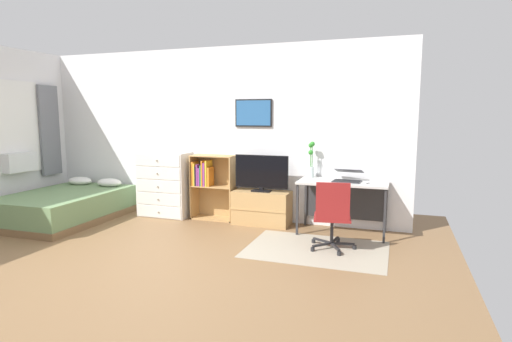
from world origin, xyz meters
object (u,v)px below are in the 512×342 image
Objects in this scene: bed at (65,206)px; computer_mouse at (367,182)px; dresser at (165,184)px; desk at (343,190)px; bookshelf at (210,182)px; bamboo_vase at (311,161)px; office_chair at (332,214)px; laptop at (348,176)px; television at (261,173)px; tv_stand at (262,208)px.

computer_mouse is at bearing 6.02° from bed.
desk is (2.87, -0.01, 0.08)m from dresser.
bookshelf is 1.94× the size of bamboo_vase.
bookshelf is 2.29m from office_chair.
bookshelf reaches higher than laptop.
computer_mouse is at bearing -5.83° from television.
laptop is 0.30m from computer_mouse.
bamboo_vase is (0.72, 0.11, 0.73)m from tv_stand.
desk is (1.21, -0.02, 0.35)m from tv_stand.
dresser reaches higher than computer_mouse.
television reaches higher than bookshelf.
desk is at bearing -1.12° from tv_stand.
office_chair is 0.84m from computer_mouse.
bamboo_vase is (2.38, 0.12, 0.46)m from dresser.
tv_stand is at bearing 178.88° from desk.
laptop is at bearing 8.21° from bed.
bed is 2.30× the size of office_chair.
office_chair is at bearing -36.60° from tv_stand.
bamboo_vase reaches higher than television.
television is 1.27m from laptop.
office_chair is 1.22m from bamboo_vase.
television is at bearing -169.88° from bamboo_vase.
dresser is 1.27× the size of television.
bookshelf is at bearing 175.15° from television.
office_chair is 1.63× the size of bamboo_vase.
desk reaches higher than tv_stand.
desk is 1.41× the size of office_chair.
dresser reaches higher than tv_stand.
bed is 4.21m from office_chair.
bamboo_vase is at bearing 1.89° from bookshelf.
television is at bearing -90.00° from tv_stand.
dresser is 1.68m from television.
desk is at bearing 154.42° from computer_mouse.
dresser is at bearing 177.06° from computer_mouse.
computer_mouse is 0.20× the size of bamboo_vase.
computer_mouse is (0.33, -0.16, 0.15)m from desk.
bookshelf is at bearing -178.11° from bamboo_vase.
television is (0.89, -0.08, 0.19)m from bookshelf.
laptop is (0.08, 0.84, 0.35)m from office_chair.
desk is at bearing -0.06° from television.
office_chair is at bearing -91.24° from desk.
dresser is 0.78m from bookshelf.
desk is (4.23, 0.75, 0.38)m from bed.
laptop is (2.16, -0.10, 0.22)m from bookshelf.
office_chair is at bearing -115.94° from computer_mouse.
desk is at bearing -2.09° from bookshelf.
bamboo_vase is at bearing 11.84° from bed.
bamboo_vase is (1.61, 0.05, 0.39)m from bookshelf.
television is 1.57× the size of bamboo_vase.
tv_stand is at bearing 0.52° from dresser.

